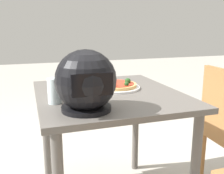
{
  "coord_description": "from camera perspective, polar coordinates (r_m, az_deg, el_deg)",
  "views": [
    {
      "loc": [
        0.44,
        1.41,
        1.15
      ],
      "look_at": [
        -0.04,
        -0.04,
        0.79
      ],
      "focal_mm": 41.88,
      "sensor_mm": 36.0,
      "label": 1
    }
  ],
  "objects": [
    {
      "name": "pizza",
      "position": [
        1.61,
        0.9,
        0.52
      ],
      "size": [
        0.26,
        0.26,
        0.05
      ],
      "color": "tan",
      "rests_on": "pizza_plate"
    },
    {
      "name": "dining_table",
      "position": [
        1.56,
        -0.79,
        -5.16
      ],
      "size": [
        0.81,
        0.9,
        0.77
      ],
      "color": "#5B5651",
      "rests_on": "ground"
    },
    {
      "name": "pizza_plate",
      "position": [
        1.62,
        0.76,
        -0.08
      ],
      "size": [
        0.3,
        0.3,
        0.01
      ],
      "primitive_type": "cylinder",
      "color": "white",
      "rests_on": "dining_table"
    },
    {
      "name": "motorcycle_helmet",
      "position": [
        1.18,
        -5.73,
        1.15
      ],
      "size": [
        0.28,
        0.28,
        0.28
      ],
      "color": "black",
      "rests_on": "dining_table"
    },
    {
      "name": "drinking_glass",
      "position": [
        1.33,
        -12.41,
        -0.81
      ],
      "size": [
        0.07,
        0.07,
        0.13
      ],
      "primitive_type": "cylinder",
      "color": "silver",
      "rests_on": "dining_table"
    }
  ]
}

